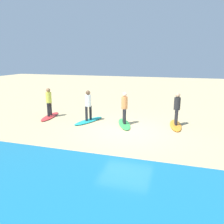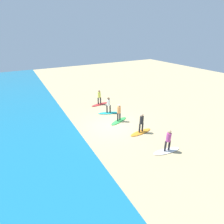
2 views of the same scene
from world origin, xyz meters
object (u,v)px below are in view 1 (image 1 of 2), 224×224
(surfboard_orange, at_px, (176,125))
(surfer_orange, at_px, (177,106))
(surfer_green, at_px, (124,105))
(surfboard_green, at_px, (124,124))
(surfboard_red, at_px, (50,116))
(surfer_red, at_px, (49,100))
(surfer_teal, at_px, (88,103))
(surfboard_teal, at_px, (89,121))

(surfboard_orange, bearing_deg, surfer_orange, -4.84)
(surfer_green, bearing_deg, surfboard_green, -90.00)
(surfboard_red, distance_m, surfer_red, 0.99)
(surfer_teal, bearing_deg, surfboard_green, 179.82)
(surfer_teal, xyz_separation_m, surfer_red, (2.56, -0.20, 0.00))
(surfboard_orange, xyz_separation_m, surfer_teal, (4.62, 0.53, 0.99))
(surfboard_orange, relative_size, surfer_green, 1.28)
(surfboard_green, relative_size, surfboard_teal, 1.00)
(surfer_teal, distance_m, surfer_red, 2.56)
(surfer_green, bearing_deg, surfboard_orange, -168.26)
(surfer_orange, distance_m, surfboard_green, 2.83)
(surfer_orange, relative_size, surfboard_green, 0.78)
(surfer_green, relative_size, surfboard_red, 0.78)
(surfboard_green, xyz_separation_m, surfer_green, (0.00, 0.00, 0.99))
(surfer_orange, relative_size, surfboard_red, 0.78)
(surfboard_orange, xyz_separation_m, surfboard_red, (7.17, 0.34, 0.00))
(surfboard_green, distance_m, surfboard_teal, 2.02)
(surfer_teal, bearing_deg, surfer_red, -4.38)
(surfboard_orange, xyz_separation_m, surfboard_green, (2.60, 0.54, 0.00))
(surfer_teal, bearing_deg, surfboard_orange, -173.40)
(surfboard_orange, distance_m, surfboard_green, 2.65)
(surfboard_orange, distance_m, surfboard_red, 7.18)
(surfer_orange, height_order, surfer_red, same)
(surfer_teal, relative_size, surfboard_red, 0.78)
(surfer_green, bearing_deg, surfer_red, -2.53)
(surfboard_green, height_order, surfer_red, surfer_red)
(surfboard_teal, relative_size, surfer_red, 1.28)
(surfer_orange, relative_size, surfer_teal, 1.00)
(surfboard_orange, height_order, surfer_green, surfer_green)
(surfer_green, height_order, surfboard_teal, surfer_green)
(surfboard_orange, bearing_deg, surfer_teal, -88.24)
(surfer_orange, distance_m, surfer_green, 2.65)
(surfboard_orange, bearing_deg, surfboard_red, -92.14)
(surfer_orange, xyz_separation_m, surfboard_red, (7.17, 0.34, -0.99))
(surfer_teal, bearing_deg, surfboard_red, -4.38)
(surfer_orange, bearing_deg, surfer_green, 11.74)
(surfboard_green, height_order, surfer_green, surfer_green)
(surfer_orange, xyz_separation_m, surfboard_green, (2.60, 0.54, -0.99))
(surfboard_teal, relative_size, surfboard_red, 1.00)
(surfboard_teal, xyz_separation_m, surfboard_red, (2.56, -0.20, 0.00))
(surfboard_teal, bearing_deg, surfboard_red, -73.44)
(surfer_orange, height_order, surfer_teal, same)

